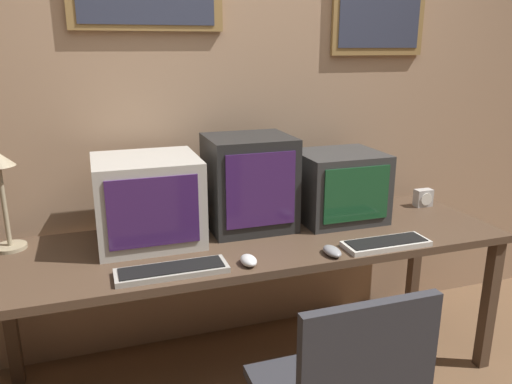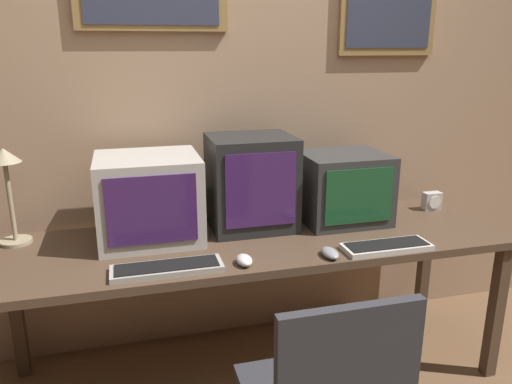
{
  "view_description": "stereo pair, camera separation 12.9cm",
  "coord_description": "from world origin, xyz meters",
  "px_view_note": "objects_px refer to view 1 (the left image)",
  "views": [
    {
      "loc": [
        -0.67,
        -0.98,
        1.55
      ],
      "look_at": [
        0.0,
        1.02,
        0.93
      ],
      "focal_mm": 35.0,
      "sensor_mm": 36.0,
      "label": 1
    },
    {
      "loc": [
        -0.55,
        -1.02,
        1.55
      ],
      "look_at": [
        0.0,
        1.02,
        0.93
      ],
      "focal_mm": 35.0,
      "sensor_mm": 36.0,
      "label": 2
    }
  ],
  "objects_px": {
    "monitor_right": "(339,186)",
    "keyboard_main": "(172,270)",
    "keyboard_side": "(386,243)",
    "monitor_left": "(148,200)",
    "mouse_near_keyboard": "(249,260)",
    "desk_clock": "(423,198)",
    "mouse_far_corner": "(332,251)",
    "monitor_center": "(249,182)",
    "desk_lamp": "(0,180)"
  },
  "relations": [
    {
      "from": "mouse_far_corner",
      "to": "desk_lamp",
      "type": "height_order",
      "value": "desk_lamp"
    },
    {
      "from": "keyboard_main",
      "to": "monitor_right",
      "type": "bearing_deg",
      "value": 22.32
    },
    {
      "from": "mouse_near_keyboard",
      "to": "desk_clock",
      "type": "height_order",
      "value": "desk_clock"
    },
    {
      "from": "keyboard_side",
      "to": "mouse_near_keyboard",
      "type": "height_order",
      "value": "mouse_near_keyboard"
    },
    {
      "from": "monitor_center",
      "to": "monitor_right",
      "type": "relative_size",
      "value": 1.08
    },
    {
      "from": "keyboard_side",
      "to": "mouse_near_keyboard",
      "type": "distance_m",
      "value": 0.63
    },
    {
      "from": "monitor_center",
      "to": "desk_clock",
      "type": "xyz_separation_m",
      "value": [
        0.99,
        -0.0,
        -0.17
      ]
    },
    {
      "from": "desk_clock",
      "to": "mouse_near_keyboard",
      "type": "bearing_deg",
      "value": -159.58
    },
    {
      "from": "keyboard_main",
      "to": "monitor_center",
      "type": "bearing_deg",
      "value": 42.38
    },
    {
      "from": "keyboard_side",
      "to": "mouse_near_keyboard",
      "type": "bearing_deg",
      "value": 179.38
    },
    {
      "from": "keyboard_side",
      "to": "mouse_far_corner",
      "type": "relative_size",
      "value": 3.28
    },
    {
      "from": "monitor_left",
      "to": "mouse_far_corner",
      "type": "relative_size",
      "value": 3.82
    },
    {
      "from": "monitor_left",
      "to": "desk_clock",
      "type": "xyz_separation_m",
      "value": [
        1.47,
        0.03,
        -0.14
      ]
    },
    {
      "from": "monitor_left",
      "to": "keyboard_side",
      "type": "relative_size",
      "value": 1.17
    },
    {
      "from": "monitor_left",
      "to": "keyboard_side",
      "type": "height_order",
      "value": "monitor_left"
    },
    {
      "from": "keyboard_main",
      "to": "mouse_near_keyboard",
      "type": "height_order",
      "value": "mouse_near_keyboard"
    },
    {
      "from": "monitor_center",
      "to": "mouse_far_corner",
      "type": "bearing_deg",
      "value": -63.3
    },
    {
      "from": "monitor_center",
      "to": "keyboard_side",
      "type": "distance_m",
      "value": 0.68
    },
    {
      "from": "monitor_right",
      "to": "mouse_far_corner",
      "type": "relative_size",
      "value": 3.48
    },
    {
      "from": "keyboard_main",
      "to": "mouse_near_keyboard",
      "type": "distance_m",
      "value": 0.3
    },
    {
      "from": "desk_clock",
      "to": "desk_lamp",
      "type": "relative_size",
      "value": 0.22
    },
    {
      "from": "mouse_far_corner",
      "to": "keyboard_side",
      "type": "bearing_deg",
      "value": 2.39
    },
    {
      "from": "keyboard_main",
      "to": "desk_lamp",
      "type": "relative_size",
      "value": 1.01
    },
    {
      "from": "monitor_center",
      "to": "monitor_right",
      "type": "xyz_separation_m",
      "value": [
        0.46,
        -0.03,
        -0.05
      ]
    },
    {
      "from": "keyboard_side",
      "to": "desk_lamp",
      "type": "relative_size",
      "value": 0.9
    },
    {
      "from": "mouse_near_keyboard",
      "to": "keyboard_main",
      "type": "bearing_deg",
      "value": 176.32
    },
    {
      "from": "monitor_left",
      "to": "desk_clock",
      "type": "relative_size",
      "value": 4.7
    },
    {
      "from": "keyboard_side",
      "to": "keyboard_main",
      "type": "bearing_deg",
      "value": 178.38
    },
    {
      "from": "monitor_right",
      "to": "keyboard_main",
      "type": "bearing_deg",
      "value": -157.68
    },
    {
      "from": "keyboard_side",
      "to": "monitor_left",
      "type": "bearing_deg",
      "value": 157.58
    },
    {
      "from": "monitor_right",
      "to": "keyboard_side",
      "type": "distance_m",
      "value": 0.43
    },
    {
      "from": "monitor_right",
      "to": "mouse_far_corner",
      "type": "xyz_separation_m",
      "value": [
        -0.24,
        -0.41,
        -0.15
      ]
    },
    {
      "from": "monitor_right",
      "to": "mouse_near_keyboard",
      "type": "bearing_deg",
      "value": -146.9
    },
    {
      "from": "keyboard_side",
      "to": "desk_clock",
      "type": "relative_size",
      "value": 4.03
    },
    {
      "from": "monitor_center",
      "to": "monitor_right",
      "type": "height_order",
      "value": "monitor_center"
    },
    {
      "from": "mouse_near_keyboard",
      "to": "desk_lamp",
      "type": "height_order",
      "value": "desk_lamp"
    },
    {
      "from": "mouse_near_keyboard",
      "to": "monitor_left",
      "type": "bearing_deg",
      "value": 130.86
    },
    {
      "from": "mouse_far_corner",
      "to": "monitor_right",
      "type": "bearing_deg",
      "value": 59.88
    },
    {
      "from": "mouse_near_keyboard",
      "to": "desk_clock",
      "type": "xyz_separation_m",
      "value": [
        1.13,
        0.42,
        0.03
      ]
    },
    {
      "from": "monitor_center",
      "to": "keyboard_side",
      "type": "height_order",
      "value": "monitor_center"
    },
    {
      "from": "monitor_right",
      "to": "mouse_far_corner",
      "type": "height_order",
      "value": "monitor_right"
    },
    {
      "from": "monitor_left",
      "to": "keyboard_main",
      "type": "height_order",
      "value": "monitor_left"
    },
    {
      "from": "monitor_left",
      "to": "monitor_center",
      "type": "xyz_separation_m",
      "value": [
        0.48,
        0.03,
        0.03
      ]
    },
    {
      "from": "monitor_left",
      "to": "mouse_far_corner",
      "type": "bearing_deg",
      "value": -30.38
    },
    {
      "from": "monitor_center",
      "to": "mouse_far_corner",
      "type": "xyz_separation_m",
      "value": [
        0.22,
        -0.44,
        -0.2
      ]
    },
    {
      "from": "keyboard_main",
      "to": "mouse_near_keyboard",
      "type": "relative_size",
      "value": 4.27
    },
    {
      "from": "desk_lamp",
      "to": "mouse_near_keyboard",
      "type": "bearing_deg",
      "value": -27.66
    },
    {
      "from": "monitor_left",
      "to": "keyboard_side",
      "type": "distance_m",
      "value": 1.06
    },
    {
      "from": "monitor_center",
      "to": "mouse_near_keyboard",
      "type": "relative_size",
      "value": 4.36
    },
    {
      "from": "keyboard_side",
      "to": "desk_lamp",
      "type": "xyz_separation_m",
      "value": [
        -1.55,
        0.49,
        0.29
      ]
    }
  ]
}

